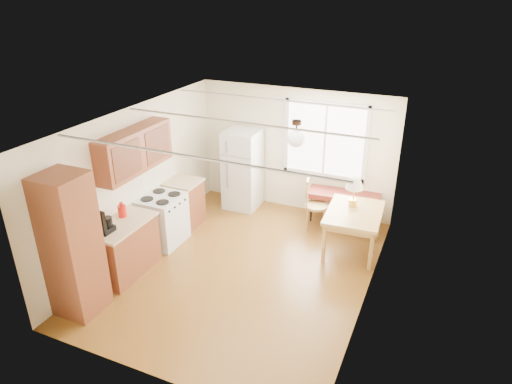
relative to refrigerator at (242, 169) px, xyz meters
The scene contains 11 objects.
room_shell 2.38m from the refrigerator, 64.74° to the right, with size 4.60×5.60×2.62m.
kitchen_run 2.85m from the refrigerator, 104.56° to the right, with size 0.65×3.40×2.20m.
window_unit 1.79m from the refrigerator, 12.48° to the left, with size 1.64×0.05×1.51m.
pendant_light 2.80m from the refrigerator, 45.32° to the right, with size 0.26×0.26×0.40m.
refrigerator is the anchor object (origin of this frame).
bench 2.12m from the refrigerator, ahead, with size 1.40×0.60×0.63m.
dining_table 2.64m from the refrigerator, 18.39° to the right, with size 0.99×1.27×0.76m.
chair 1.64m from the refrigerator, 11.40° to the right, with size 0.48×0.47×1.01m.
table_lamp 2.52m from the refrigerator, 14.61° to the right, with size 0.31×0.31×0.54m.
coffee_maker 3.39m from the refrigerator, 102.29° to the right, with size 0.20×0.27×0.40m.
kettle 2.90m from the refrigerator, 106.34° to the right, with size 0.13×0.13×0.26m.
Camera 1 is at (2.73, -5.72, 4.31)m, focal length 32.00 mm.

